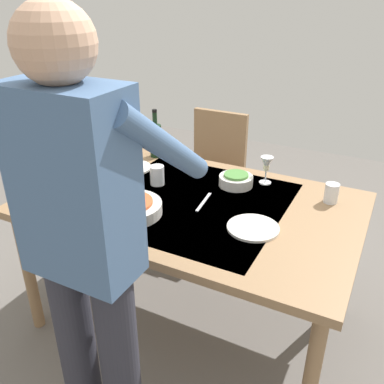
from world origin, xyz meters
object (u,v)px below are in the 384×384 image
at_px(chair_near, 214,168).
at_px(wine_bottle, 156,139).
at_px(water_cup_near_left, 157,175).
at_px(water_cup_near_right, 331,193).
at_px(dining_table, 192,213).
at_px(dinner_plate_far, 131,168).
at_px(dinner_plate_near, 253,228).
at_px(serving_bowl_pasta, 130,207).
at_px(person_server, 87,244).
at_px(side_bowl_salad, 236,180).
at_px(wine_glass_left, 267,165).

relative_size(chair_near, wine_bottle, 3.07).
xyz_separation_m(water_cup_near_left, water_cup_near_right, (-0.86, -0.22, -0.00)).
bearing_deg(dining_table, water_cup_near_left, -19.10).
distance_m(water_cup_near_left, dinner_plate_far, 0.27).
relative_size(water_cup_near_right, dinner_plate_near, 0.43).
height_order(dinner_plate_near, dinner_plate_far, same).
relative_size(water_cup_near_left, dinner_plate_near, 0.45).
bearing_deg(wine_bottle, chair_near, -111.88).
bearing_deg(chair_near, serving_bowl_pasta, 94.38).
bearing_deg(water_cup_near_right, person_server, 61.35).
bearing_deg(side_bowl_salad, serving_bowl_pasta, 57.49).
xyz_separation_m(dining_table, dinner_plate_far, (0.50, -0.20, 0.07)).
distance_m(person_server, side_bowl_salad, 1.06).
xyz_separation_m(water_cup_near_left, serving_bowl_pasta, (-0.05, 0.33, -0.02)).
relative_size(chair_near, wine_glass_left, 6.03).
bearing_deg(wine_bottle, serving_bowl_pasta, 112.07).
bearing_deg(wine_bottle, side_bowl_salad, 164.43).
relative_size(wine_glass_left, serving_bowl_pasta, 0.50).
relative_size(person_server, dinner_plate_near, 7.34).
height_order(wine_glass_left, water_cup_near_left, wine_glass_left).
distance_m(dining_table, wine_bottle, 0.66).
relative_size(dining_table, dinner_plate_far, 7.00).
distance_m(dining_table, dinner_plate_far, 0.54).
distance_m(chair_near, dinner_plate_far, 0.77).
distance_m(water_cup_near_left, serving_bowl_pasta, 0.34).
height_order(chair_near, person_server, person_server).
height_order(wine_glass_left, serving_bowl_pasta, wine_glass_left).
height_order(side_bowl_salad, dinner_plate_far, side_bowl_salad).
height_order(wine_bottle, dinner_plate_near, wine_bottle).
xyz_separation_m(dining_table, water_cup_near_right, (-0.61, -0.30, 0.12)).
distance_m(water_cup_near_right, dinner_plate_near, 0.49).
bearing_deg(serving_bowl_pasta, wine_bottle, -67.93).
height_order(water_cup_near_left, water_cup_near_right, water_cup_near_left).
xyz_separation_m(chair_near, wine_bottle, (0.19, 0.47, 0.33)).
xyz_separation_m(serving_bowl_pasta, dinner_plate_far, (0.30, -0.44, -0.03)).
xyz_separation_m(chair_near, side_bowl_salad, (-0.41, 0.63, 0.25)).
distance_m(person_server, dinner_plate_near, 0.78).
bearing_deg(dining_table, dinner_plate_near, 162.93).
xyz_separation_m(person_server, water_cup_near_left, (0.27, -0.86, -0.16)).
relative_size(water_cup_near_left, serving_bowl_pasta, 0.35).
bearing_deg(chair_near, wine_glass_left, 135.53).
xyz_separation_m(dining_table, wine_glass_left, (-0.25, -0.37, 0.17)).
xyz_separation_m(wine_bottle, water_cup_near_right, (-1.08, 0.13, -0.06)).
bearing_deg(water_cup_near_right, serving_bowl_pasta, 34.12).
height_order(person_server, wine_bottle, person_server).
relative_size(dining_table, water_cup_near_left, 15.42).
relative_size(chair_near, person_server, 0.54).
relative_size(serving_bowl_pasta, dinner_plate_near, 1.30).
xyz_separation_m(serving_bowl_pasta, dinner_plate_near, (-0.56, -0.13, -0.03)).
height_order(chair_near, serving_bowl_pasta, chair_near).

